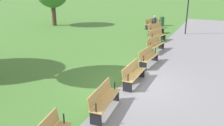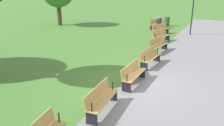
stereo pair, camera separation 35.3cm
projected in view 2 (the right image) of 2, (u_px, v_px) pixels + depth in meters
The scene contains 11 objects.
ground_plane at pixel (134, 84), 10.28m from camera, with size 120.00×120.00×0.00m, color #477A33.
path_paving at pixel (183, 94), 9.39m from camera, with size 40.68×5.14×0.01m, color gray.
bench_0 at pixel (157, 24), 21.99m from camera, with size 1.87×1.17×0.89m.
bench_1 at pixel (160, 29), 19.54m from camera, with size 1.89×1.04×0.89m.
bench_2 at pixel (161, 36), 17.11m from camera, with size 1.89×0.91×0.89m.
bench_3 at pixel (158, 45), 14.72m from camera, with size 1.89×0.77×0.89m.
bench_4 at pixel (150, 57), 12.40m from camera, with size 1.87×0.62×0.89m.
bench_5 at pixel (133, 74), 10.15m from camera, with size 1.83×0.47×0.89m.
bench_6 at pixel (101, 99), 7.99m from camera, with size 1.87×0.62×0.89m.
person_seated at pixel (160, 22), 21.95m from camera, with size 0.49×0.59×1.20m.
trash_bin at pixel (167, 22), 23.35m from camera, with size 0.47×0.47×0.88m, color #2D512D.
Camera 2 is at (8.84, 3.37, 4.23)m, focal length 38.06 mm.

